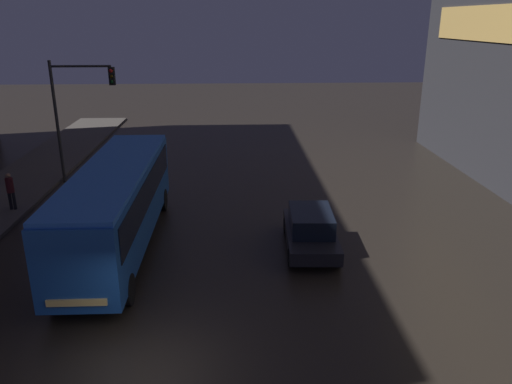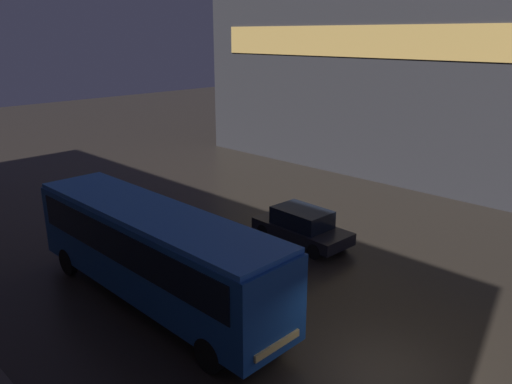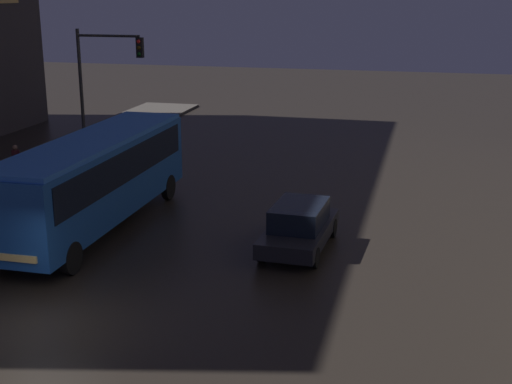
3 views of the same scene
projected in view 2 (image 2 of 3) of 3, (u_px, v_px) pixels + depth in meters
ground_plane at (384, 376)px, 13.13m from camera, size 120.00×120.00×0.00m
bus_near at (153, 246)px, 16.15m from camera, size 2.49×10.96×3.28m
car_taxi at (302, 226)px, 21.29m from camera, size 2.05×4.42×1.53m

